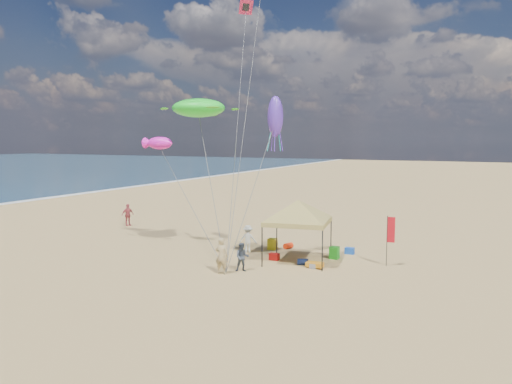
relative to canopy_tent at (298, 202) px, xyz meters
The scene contains 19 objects.
ground 5.86m from the canopy_tent, 114.15° to the right, with size 280.00×280.00×0.00m, color tan.
canopy_tent is the anchor object (origin of this frame).
feather_flag 5.22m from the canopy_tent, 14.01° to the left, with size 0.43×0.06×2.78m.
cooler_red 3.48m from the canopy_tent, behind, with size 0.54×0.38×0.38m, color #BA110E.
cooler_blue 4.96m from the canopy_tent, 55.86° to the left, with size 0.54×0.38×0.38m, color #164AB8.
bag_navy 3.30m from the canopy_tent, 48.07° to the right, with size 0.36×0.36×0.60m, color #0B1534.
bag_orange 4.64m from the canopy_tent, 121.38° to the left, with size 0.36×0.36×0.60m, color #FF320E.
chair_green 3.81m from the canopy_tent, 44.05° to the left, with size 0.50×0.50×0.70m, color #1E971B.
chair_yellow 4.52m from the canopy_tent, 139.32° to the left, with size 0.50×0.50×0.70m, color gold.
crate_grey 3.64m from the canopy_tent, 38.55° to the right, with size 0.34×0.30×0.28m, color gray.
beach_cart 3.57m from the canopy_tent, 34.42° to the right, with size 0.90×0.50×0.24m, color orange.
person_near_a 5.41m from the canopy_tent, 122.75° to the right, with size 0.69×0.45×1.90m, color tan.
person_near_b 4.53m from the canopy_tent, 120.50° to the right, with size 0.74×0.58×1.52m, color #3A434F.
person_near_c 4.47m from the canopy_tent, 166.78° to the left, with size 1.08×0.62×1.67m, color beige.
person_far_a 17.30m from the canopy_tent, 163.34° to the left, with size 1.03×0.43×1.76m, color #B9474F.
turtle_kite 7.85m from the canopy_tent, 167.30° to the right, with size 3.20×2.56×1.07m, color #1EED2C.
fish_kite 10.29m from the canopy_tent, behind, with size 1.84×0.92×0.82m, color #FF1DD2.
squid_kite 5.11m from the canopy_tent, 159.48° to the left, with size 0.90×0.90×2.34m, color #572FB8.
stunt_kite_red 17.15m from the canopy_tent, 132.41° to the left, with size 1.03×0.03×1.03m, color #C92147.
Camera 1 is at (11.71, -21.06, 6.90)m, focal length 34.48 mm.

